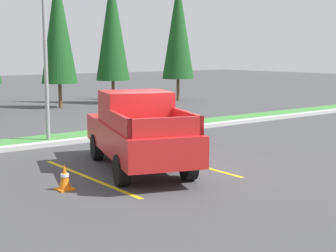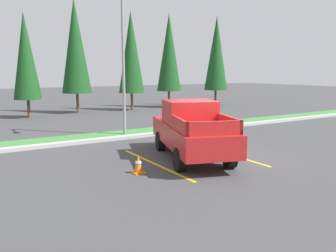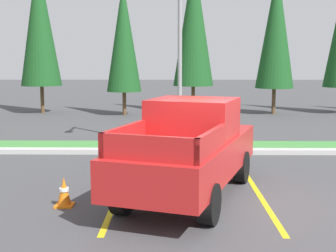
% 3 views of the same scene
% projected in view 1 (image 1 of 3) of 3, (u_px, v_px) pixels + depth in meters
% --- Properties ---
extents(ground_plane, '(120.00, 120.00, 0.00)m').
position_uv_depth(ground_plane, '(165.00, 168.00, 13.78)').
color(ground_plane, '#424244').
extents(parking_line_near, '(0.12, 4.80, 0.01)m').
position_uv_depth(parking_line_near, '(88.00, 177.00, 12.70)').
color(parking_line_near, yellow).
rests_on(parking_line_near, ground).
extents(parking_line_far, '(0.12, 4.80, 0.01)m').
position_uv_depth(parking_line_far, '(183.00, 161.00, 14.56)').
color(parking_line_far, yellow).
rests_on(parking_line_far, ground).
extents(curb_strip, '(56.00, 0.40, 0.15)m').
position_uv_depth(curb_strip, '(80.00, 140.00, 17.70)').
color(curb_strip, '#B2B2AD').
rests_on(curb_strip, ground).
extents(grass_median, '(56.00, 1.80, 0.06)m').
position_uv_depth(grass_median, '(66.00, 137.00, 18.57)').
color(grass_median, '#42843D').
rests_on(grass_median, ground).
extents(pickup_truck_main, '(3.47, 5.55, 2.10)m').
position_uv_depth(pickup_truck_main, '(138.00, 131.00, 13.53)').
color(pickup_truck_main, black).
rests_on(pickup_truck_main, ground).
extents(street_light, '(0.24, 1.49, 7.35)m').
position_uv_depth(street_light, '(46.00, 21.00, 17.21)').
color(street_light, gray).
rests_on(street_light, ground).
extents(cypress_tree_right_inner, '(2.05, 2.05, 7.87)m').
position_uv_depth(cypress_tree_right_inner, '(58.00, 26.00, 28.32)').
color(cypress_tree_right_inner, brown).
rests_on(cypress_tree_right_inner, ground).
extents(cypress_tree_rightmost, '(2.10, 2.10, 8.06)m').
position_uv_depth(cypress_tree_rightmost, '(112.00, 27.00, 30.93)').
color(cypress_tree_rightmost, brown).
rests_on(cypress_tree_rightmost, ground).
extents(cypress_tree_far_right, '(2.10, 2.10, 8.07)m').
position_uv_depth(cypress_tree_far_right, '(178.00, 28.00, 32.80)').
color(cypress_tree_far_right, brown).
rests_on(cypress_tree_far_right, ground).
extents(traffic_cone, '(0.36, 0.36, 0.60)m').
position_uv_depth(traffic_cone, '(65.00, 178.00, 11.50)').
color(traffic_cone, orange).
rests_on(traffic_cone, ground).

